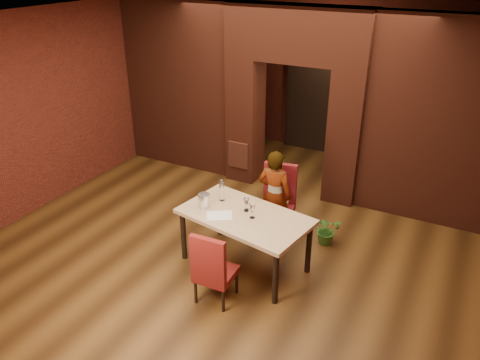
# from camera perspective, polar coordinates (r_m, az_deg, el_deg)

# --- Properties ---
(floor) EXTENTS (8.00, 8.00, 0.00)m
(floor) POSITION_cam_1_polar(r_m,az_deg,el_deg) (7.20, 0.11, -7.14)
(floor) COLOR #4D2F13
(floor) RESTS_ON ground
(ceiling) EXTENTS (7.00, 8.00, 0.04)m
(ceiling) POSITION_cam_1_polar(r_m,az_deg,el_deg) (6.06, 0.14, 19.01)
(ceiling) COLOR silver
(ceiling) RESTS_ON ground
(wall_back) EXTENTS (7.00, 0.04, 3.20)m
(wall_back) POSITION_cam_1_polar(r_m,az_deg,el_deg) (10.02, 11.00, 12.13)
(wall_back) COLOR maroon
(wall_back) RESTS_ON ground
(wall_left) EXTENTS (0.04, 8.00, 3.20)m
(wall_left) POSITION_cam_1_polar(r_m,az_deg,el_deg) (8.57, -21.35, 8.43)
(wall_left) COLOR maroon
(wall_left) RESTS_ON ground
(pillar_left) EXTENTS (0.55, 0.55, 2.30)m
(pillar_left) POSITION_cam_1_polar(r_m,az_deg,el_deg) (8.69, 0.67, 7.36)
(pillar_left) COLOR maroon
(pillar_left) RESTS_ON ground
(pillar_right) EXTENTS (0.55, 0.55, 2.30)m
(pillar_right) POSITION_cam_1_polar(r_m,az_deg,el_deg) (8.07, 12.83, 5.15)
(pillar_right) COLOR maroon
(pillar_right) RESTS_ON ground
(lintel) EXTENTS (2.45, 0.55, 0.90)m
(lintel) POSITION_cam_1_polar(r_m,az_deg,el_deg) (7.94, 7.14, 17.25)
(lintel) COLOR maroon
(lintel) RESTS_ON ground
(wing_wall_left) EXTENTS (2.28, 0.35, 3.20)m
(wing_wall_left) POSITION_cam_1_polar(r_m,az_deg,el_deg) (9.26, -7.28, 11.25)
(wing_wall_left) COLOR maroon
(wing_wall_left) RESTS_ON ground
(wing_wall_right) EXTENTS (2.28, 0.35, 3.20)m
(wing_wall_right) POSITION_cam_1_polar(r_m,az_deg,el_deg) (7.72, 23.30, 6.24)
(wing_wall_right) COLOR maroon
(wing_wall_right) RESTS_ON ground
(vent_panel) EXTENTS (0.40, 0.03, 0.50)m
(vent_panel) POSITION_cam_1_polar(r_m,az_deg,el_deg) (8.67, -0.24, 3.04)
(vent_panel) COLOR #A4482F
(vent_panel) RESTS_ON ground
(rear_door) EXTENTS (0.90, 0.08, 2.10)m
(rear_door) POSITION_cam_1_polar(r_m,az_deg,el_deg) (10.23, 8.48, 9.40)
(rear_door) COLOR black
(rear_door) RESTS_ON ground
(rear_door_frame) EXTENTS (1.02, 0.04, 2.22)m
(rear_door_frame) POSITION_cam_1_polar(r_m,az_deg,el_deg) (10.19, 8.40, 9.34)
(rear_door_frame) COLOR black
(rear_door_frame) RESTS_ON ground
(dining_table) EXTENTS (1.86, 1.25, 0.81)m
(dining_table) POSITION_cam_1_polar(r_m,az_deg,el_deg) (6.44, 0.58, -7.34)
(dining_table) COLOR tan
(dining_table) RESTS_ON ground
(chair_far) EXTENTS (0.58, 0.58, 1.11)m
(chair_far) POSITION_cam_1_polar(r_m,az_deg,el_deg) (7.05, 4.46, -2.78)
(chair_far) COLOR maroon
(chair_far) RESTS_ON ground
(chair_near) EXTENTS (0.48, 0.48, 1.00)m
(chair_near) POSITION_cam_1_polar(r_m,az_deg,el_deg) (5.82, -2.96, -10.34)
(chair_near) COLOR maroon
(chair_near) RESTS_ON ground
(person_seated) EXTENTS (0.52, 0.35, 1.43)m
(person_seated) POSITION_cam_1_polar(r_m,az_deg,el_deg) (6.91, 4.22, -1.91)
(person_seated) COLOR beige
(person_seated) RESTS_ON ground
(wine_glass_a) EXTENTS (0.07, 0.07, 0.18)m
(wine_glass_a) POSITION_cam_1_polar(r_m,az_deg,el_deg) (6.29, 0.81, -2.92)
(wine_glass_a) COLOR white
(wine_glass_a) RESTS_ON dining_table
(wine_glass_b) EXTENTS (0.08, 0.08, 0.18)m
(wine_glass_b) POSITION_cam_1_polar(r_m,az_deg,el_deg) (6.26, 0.78, -3.08)
(wine_glass_b) COLOR white
(wine_glass_b) RESTS_ON dining_table
(wine_glass_c) EXTENTS (0.08, 0.08, 0.20)m
(wine_glass_c) POSITION_cam_1_polar(r_m,az_deg,el_deg) (6.10, 1.51, -3.80)
(wine_glass_c) COLOR white
(wine_glass_c) RESTS_ON dining_table
(tasting_sheet) EXTENTS (0.42, 0.39, 0.00)m
(tasting_sheet) POSITION_cam_1_polar(r_m,az_deg,el_deg) (6.20, -2.54, -4.34)
(tasting_sheet) COLOR silver
(tasting_sheet) RESTS_ON dining_table
(wine_bucket) EXTENTS (0.16, 0.16, 0.19)m
(wine_bucket) POSITION_cam_1_polar(r_m,az_deg,el_deg) (6.38, -4.40, -2.51)
(wine_bucket) COLOR silver
(wine_bucket) RESTS_ON dining_table
(water_bottle) EXTENTS (0.07, 0.07, 0.32)m
(water_bottle) POSITION_cam_1_polar(r_m,az_deg,el_deg) (6.50, -2.23, -1.24)
(water_bottle) COLOR white
(water_bottle) RESTS_ON dining_table
(potted_plant) EXTENTS (0.52, 0.51, 0.43)m
(potted_plant) POSITION_cam_1_polar(r_m,az_deg,el_deg) (7.11, 10.54, -6.04)
(potted_plant) COLOR #346823
(potted_plant) RESTS_ON ground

